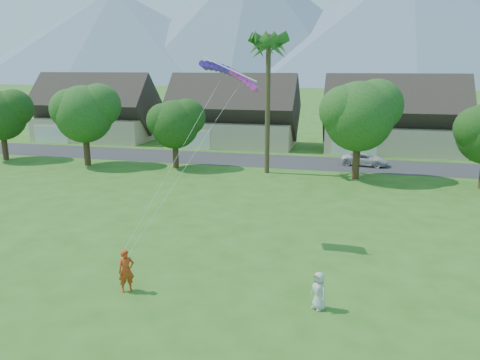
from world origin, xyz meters
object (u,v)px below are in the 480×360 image
(watcher, at_px, (319,291))
(parafoil_kite, at_px, (231,72))
(kite_flyer, at_px, (126,271))
(parked_car, at_px, (365,159))

(watcher, relative_size, parafoil_kite, 0.49)
(kite_flyer, height_order, watcher, kite_flyer)
(parked_car, xyz_separation_m, parafoil_kite, (-7.59, -22.95, 8.72))
(kite_flyer, bearing_deg, parked_car, 29.62)
(parafoil_kite, bearing_deg, kite_flyer, -109.54)
(watcher, distance_m, parked_car, 29.78)
(kite_flyer, height_order, parafoil_kite, parafoil_kite)
(kite_flyer, relative_size, parked_car, 0.43)
(parked_car, distance_m, parafoil_kite, 25.70)
(parked_car, height_order, parafoil_kite, parafoil_kite)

